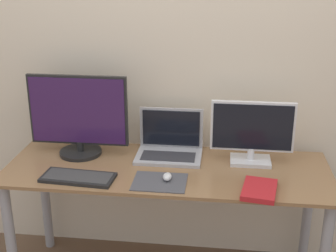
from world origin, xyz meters
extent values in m
cube|color=beige|center=(0.00, 0.66, 1.25)|extent=(7.00, 0.05, 2.50)
cube|color=olive|center=(0.00, 0.30, 0.69)|extent=(1.67, 0.60, 0.02)
cylinder|color=#99999E|center=(-0.78, 0.06, 0.34)|extent=(0.05, 0.05, 0.68)
cylinder|color=#99999E|center=(-0.78, 0.54, 0.34)|extent=(0.05, 0.05, 0.68)
cylinder|color=#99999E|center=(0.78, 0.54, 0.34)|extent=(0.05, 0.05, 0.68)
cylinder|color=black|center=(-0.49, 0.41, 0.71)|extent=(0.23, 0.23, 0.02)
cylinder|color=black|center=(-0.49, 0.41, 0.75)|extent=(0.04, 0.04, 0.05)
cube|color=black|center=(-0.49, 0.42, 0.95)|extent=(0.54, 0.02, 0.38)
cube|color=#331947|center=(-0.49, 0.41, 0.95)|extent=(0.51, 0.01, 0.36)
cube|color=silver|center=(0.43, 0.41, 0.71)|extent=(0.21, 0.15, 0.02)
cylinder|color=silver|center=(0.43, 0.41, 0.75)|extent=(0.04, 0.04, 0.06)
cube|color=silver|center=(0.43, 0.42, 0.90)|extent=(0.43, 0.02, 0.26)
cube|color=black|center=(0.43, 0.41, 0.90)|extent=(0.41, 0.01, 0.24)
cube|color=#ADADB2|center=(-0.01, 0.41, 0.71)|extent=(0.35, 0.23, 0.02)
cube|color=#2D2D33|center=(-0.01, 0.40, 0.72)|extent=(0.29, 0.13, 0.00)
cube|color=#ADADB2|center=(-0.01, 0.54, 0.83)|extent=(0.35, 0.01, 0.23)
cube|color=black|center=(-0.01, 0.53, 0.83)|extent=(0.32, 0.00, 0.20)
cube|color=black|center=(-0.42, 0.12, 0.71)|extent=(0.37, 0.18, 0.02)
cube|color=#383838|center=(-0.42, 0.12, 0.72)|extent=(0.34, 0.15, 0.00)
cube|color=#47474C|center=(-0.01, 0.13, 0.71)|extent=(0.26, 0.21, 0.00)
ellipsoid|color=silver|center=(0.02, 0.15, 0.72)|extent=(0.04, 0.07, 0.03)
cube|color=red|center=(0.46, 0.09, 0.72)|extent=(0.18, 0.24, 0.03)
cube|color=white|center=(0.46, 0.09, 0.72)|extent=(0.18, 0.23, 0.02)
camera|label=1|loc=(0.27, -1.87, 1.74)|focal=50.00mm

